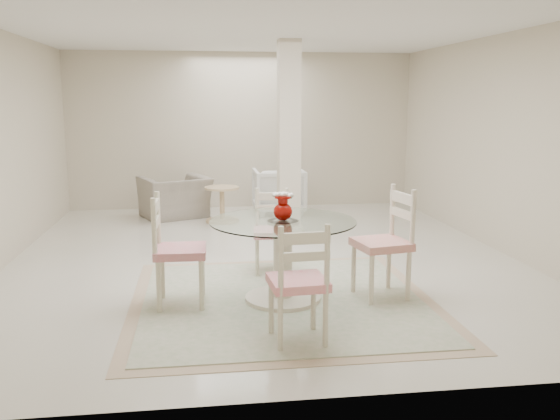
{
  "coord_description": "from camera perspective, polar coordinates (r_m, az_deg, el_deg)",
  "views": [
    {
      "loc": [
        -0.73,
        -6.96,
        1.9
      ],
      "look_at": [
        0.01,
        -1.42,
        0.85
      ],
      "focal_mm": 38.0,
      "sensor_mm": 36.0,
      "label": 1
    }
  ],
  "objects": [
    {
      "name": "room_shell",
      "position": [
        7.0,
        -1.65,
        10.27
      ],
      "size": [
        6.02,
        7.02,
        2.71
      ],
      "color": "beige",
      "rests_on": "ground"
    },
    {
      "name": "dining_table",
      "position": [
        5.6,
        0.27,
        -4.89
      ],
      "size": [
        1.37,
        1.37,
        0.79
      ],
      "rotation": [
        0.0,
        0.0,
        -0.02
      ],
      "color": "beige",
      "rests_on": "ground"
    },
    {
      "name": "side_table",
      "position": [
        9.28,
        -5.59,
        0.4
      ],
      "size": [
        0.54,
        0.54,
        0.56
      ],
      "color": "#D5B083",
      "rests_on": "ground"
    },
    {
      "name": "dining_chair_north",
      "position": [
        6.55,
        -0.76,
        -1.4
      ],
      "size": [
        0.45,
        0.45,
        1.02
      ],
      "rotation": [
        0.0,
        0.0,
        -0.1
      ],
      "color": "beige",
      "rests_on": "ground"
    },
    {
      "name": "recliner_taupe",
      "position": [
        9.77,
        -10.07,
        1.23
      ],
      "size": [
        1.28,
        1.21,
        0.66
      ],
      "primitive_type": "imported",
      "rotation": [
        0.0,
        0.0,
        3.55
      ],
      "color": "gray",
      "rests_on": "ground"
    },
    {
      "name": "dining_chair_south",
      "position": [
        4.58,
        1.93,
        -6.23
      ],
      "size": [
        0.47,
        0.47,
        1.09
      ],
      "rotation": [
        0.0,
        0.0,
        3.22
      ],
      "color": "beige",
      "rests_on": "ground"
    },
    {
      "name": "dining_chair_west",
      "position": [
        5.52,
        -10.37,
        -3.06
      ],
      "size": [
        0.48,
        0.47,
        1.16
      ],
      "rotation": [
        0.0,
        0.0,
        1.55
      ],
      "color": "beige",
      "rests_on": "ground"
    },
    {
      "name": "area_rug",
      "position": [
        5.72,
        0.27,
        -8.7
      ],
      "size": [
        2.87,
        2.87,
        0.02
      ],
      "color": "tan",
      "rests_on": "ground"
    },
    {
      "name": "ground",
      "position": [
        7.25,
        -1.57,
        -4.56
      ],
      "size": [
        7.0,
        7.0,
        0.0
      ],
      "primitive_type": "plane",
      "color": "silver",
      "rests_on": "ground"
    },
    {
      "name": "column",
      "position": [
        8.37,
        0.86,
        6.87
      ],
      "size": [
        0.3,
        0.3,
        2.7
      ],
      "primitive_type": "cube",
      "color": "beige",
      "rests_on": "ground"
    },
    {
      "name": "dining_chair_east",
      "position": [
        5.77,
        10.43,
        -2.32
      ],
      "size": [
        0.55,
        0.55,
        1.19
      ],
      "rotation": [
        0.0,
        0.0,
        -1.39
      ],
      "color": "#F4E4C8",
      "rests_on": "ground"
    },
    {
      "name": "red_vase",
      "position": [
        5.49,
        0.28,
        0.29
      ],
      "size": [
        0.2,
        0.18,
        0.27
      ],
      "color": "#9F0B04",
      "rests_on": "dining_table"
    },
    {
      "name": "armchair_white",
      "position": [
        9.91,
        -0.13,
        1.84
      ],
      "size": [
        0.83,
        0.85,
        0.77
      ],
      "primitive_type": "imported",
      "rotation": [
        0.0,
        0.0,
        3.15
      ],
      "color": "white",
      "rests_on": "ground"
    }
  ]
}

